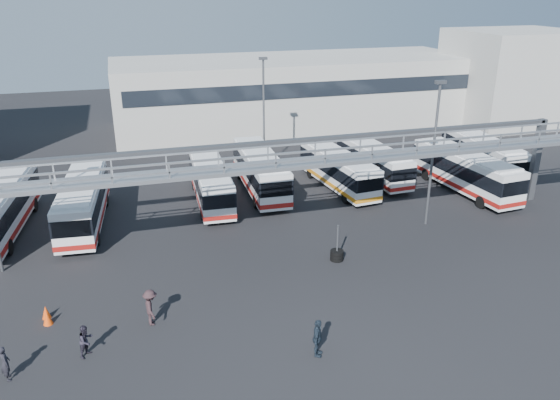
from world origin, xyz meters
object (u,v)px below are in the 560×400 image
object	(u,v)px
bus_1	(0,207)
cone_left	(47,318)
bus_6	(338,169)
pedestrian_d	(317,338)
tire_stack	(337,254)
bus_8	(465,170)
bus_5	(260,170)
bus_9	(482,154)
bus_4	(211,182)
bus_2	(83,201)
light_pole_back	(264,109)
bus_7	(373,160)
pedestrian_a	(5,363)
cone_right	(46,312)
light_pole_mid	(434,147)
pedestrian_c	(151,307)
pedestrian_b	(86,341)

from	to	relation	value
bus_1	cone_left	xyz separation A→B (m)	(3.91, -12.61, -1.55)
bus_6	pedestrian_d	xyz separation A→B (m)	(-9.31, -20.45, -0.76)
bus_6	tire_stack	distance (m)	13.00
bus_8	cone_left	distance (m)	32.99
bus_5	bus_6	distance (m)	6.53
bus_9	bus_4	bearing A→B (deg)	-175.28
bus_2	bus_5	world-z (taller)	bus_5
light_pole_back	bus_7	size ratio (longest dim) A/B	1.01
bus_6	cone_left	world-z (taller)	bus_6
bus_4	bus_9	size ratio (longest dim) A/B	0.96
bus_9	pedestrian_a	distance (m)	41.18
bus_4	cone_right	distance (m)	17.44
light_pole_back	tire_stack	size ratio (longest dim) A/B	4.28
bus_8	bus_9	xyz separation A→B (m)	(4.37, 3.83, -0.06)
bus_5	cone_left	distance (m)	21.61
light_pole_mid	bus_7	bearing A→B (deg)	86.81
pedestrian_c	cone_left	xyz separation A→B (m)	(-5.06, 1.46, -0.59)
bus_6	pedestrian_c	xyz separation A→B (m)	(-16.46, -15.71, -0.74)
bus_4	pedestrian_b	distance (m)	19.43
light_pole_mid	bus_6	size ratio (longest dim) A/B	0.99
cone_left	light_pole_back	bearing A→B (deg)	50.81
pedestrian_d	pedestrian_c	bearing A→B (deg)	84.33
bus_6	pedestrian_b	size ratio (longest dim) A/B	6.49
bus_8	cone_right	bearing A→B (deg)	-167.39
cone_right	bus_1	bearing A→B (deg)	107.48
light_pole_mid	bus_5	size ratio (longest dim) A/B	0.91
bus_4	bus_6	distance (m)	10.75
light_pole_back	tire_stack	bearing A→B (deg)	-90.66
bus_2	pedestrian_c	size ratio (longest dim) A/B	5.75
bus_2	pedestrian_c	xyz separation A→B (m)	(3.64, -13.76, -0.88)
pedestrian_a	light_pole_mid	bearing A→B (deg)	-88.72
pedestrian_b	tire_stack	distance (m)	15.59
bus_8	pedestrian_d	bearing A→B (deg)	-143.61
pedestrian_c	bus_9	bearing A→B (deg)	-68.19
bus_9	bus_1	bearing A→B (deg)	-173.32
light_pole_back	bus_6	distance (m)	8.89
bus_5	cone_right	world-z (taller)	bus_5
pedestrian_d	tire_stack	bearing A→B (deg)	0.45
bus_9	light_pole_mid	bearing A→B (deg)	-136.69
bus_4	cone_left	world-z (taller)	bus_4
bus_9	pedestrian_c	size ratio (longest dim) A/B	5.60
pedestrian_d	bus_4	bearing A→B (deg)	31.92
bus_4	pedestrian_a	xyz separation A→B (m)	(-12.05, -18.07, -0.89)
light_pole_back	bus_2	world-z (taller)	light_pole_back
pedestrian_a	bus_7	bearing A→B (deg)	-72.53
bus_5	tire_stack	world-z (taller)	bus_5
bus_6	pedestrian_d	world-z (taller)	bus_6
bus_9	cone_right	world-z (taller)	bus_9
tire_stack	light_pole_back	bearing A→B (deg)	89.34
bus_4	pedestrian_d	bearing A→B (deg)	-83.48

